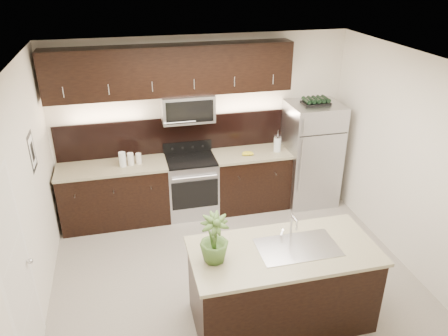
{
  "coord_description": "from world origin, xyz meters",
  "views": [
    {
      "loc": [
        -1.16,
        -4.27,
        3.67
      ],
      "look_at": [
        -0.0,
        0.55,
        1.28
      ],
      "focal_mm": 35.0,
      "sensor_mm": 36.0,
      "label": 1
    }
  ],
  "objects": [
    {
      "name": "plant",
      "position": [
        -0.43,
        -0.8,
        1.2
      ],
      "size": [
        0.31,
        0.31,
        0.52
      ],
      "primitive_type": "imported",
      "rotation": [
        0.0,
        0.0,
        0.08
      ],
      "color": "#3B5A24",
      "rests_on": "island"
    },
    {
      "name": "counter_run",
      "position": [
        -0.46,
        1.69,
        0.47
      ],
      "size": [
        3.51,
        0.65,
        0.94
      ],
      "color": "black",
      "rests_on": "ground"
    },
    {
      "name": "refrigerator",
      "position": [
        1.69,
        1.63,
        0.83
      ],
      "size": [
        0.8,
        0.73,
        1.67
      ],
      "primitive_type": "cube",
      "color": "#B2B2B7",
      "rests_on": "ground"
    },
    {
      "name": "ground",
      "position": [
        0.0,
        0.0,
        0.0
      ],
      "size": [
        4.5,
        4.5,
        0.0
      ],
      "primitive_type": "plane",
      "color": "gray",
      "rests_on": "ground"
    },
    {
      "name": "canisters",
      "position": [
        -1.16,
        1.66,
        1.04
      ],
      "size": [
        0.32,
        0.14,
        0.22
      ],
      "rotation": [
        0.0,
        0.0,
        0.21
      ],
      "color": "silver",
      "rests_on": "counter_run"
    },
    {
      "name": "upper_fixtures",
      "position": [
        -0.43,
        1.84,
        2.14
      ],
      "size": [
        3.49,
        0.4,
        1.66
      ],
      "color": "black",
      "rests_on": "counter_run"
    },
    {
      "name": "french_press",
      "position": [
        1.11,
        1.64,
        1.07
      ],
      "size": [
        0.12,
        0.12,
        0.34
      ],
      "rotation": [
        0.0,
        0.0,
        0.3
      ],
      "color": "silver",
      "rests_on": "counter_run"
    },
    {
      "name": "room_walls",
      "position": [
        -0.11,
        -0.04,
        1.7
      ],
      "size": [
        4.52,
        4.02,
        2.71
      ],
      "color": "silver",
      "rests_on": "ground"
    },
    {
      "name": "island",
      "position": [
        0.31,
        -0.8,
        0.47
      ],
      "size": [
        1.96,
        0.96,
        0.94
      ],
      "color": "black",
      "rests_on": "ground"
    },
    {
      "name": "bananas",
      "position": [
        0.57,
        1.61,
        0.97
      ],
      "size": [
        0.2,
        0.17,
        0.06
      ],
      "primitive_type": "ellipsoid",
      "rotation": [
        0.0,
        0.0,
        -0.13
      ],
      "color": "gold",
      "rests_on": "counter_run"
    },
    {
      "name": "sink_faucet",
      "position": [
        0.46,
        -0.79,
        0.96
      ],
      "size": [
        0.84,
        0.5,
        0.28
      ],
      "color": "silver",
      "rests_on": "island"
    },
    {
      "name": "wine_rack",
      "position": [
        1.69,
        1.63,
        1.71
      ],
      "size": [
        0.41,
        0.25,
        0.1
      ],
      "color": "black",
      "rests_on": "refrigerator"
    }
  ]
}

